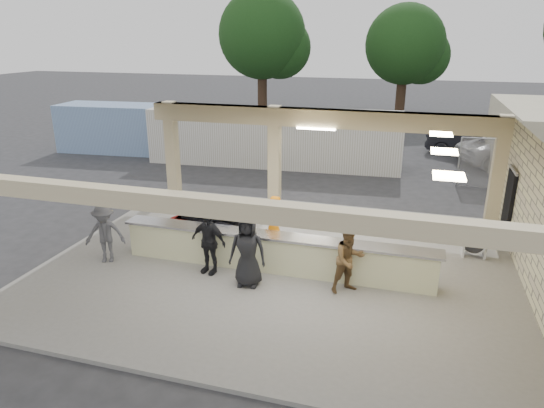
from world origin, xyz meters
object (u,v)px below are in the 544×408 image
(passenger_c, at_px, (105,234))
(baggage_handler, at_px, (273,227))
(container_blue, at_px, (148,129))
(luggage_cart, at_px, (211,222))
(passenger_d, at_px, (248,250))
(container_white, at_px, (274,137))
(passenger_a, at_px, (349,260))
(car_dark, at_px, (472,142))
(drum_fan, at_px, (475,239))
(passenger_b, at_px, (208,242))
(car_white_a, at_px, (511,151))
(baggage_counter, at_px, (274,253))

(passenger_c, bearing_deg, baggage_handler, -1.13)
(baggage_handler, height_order, container_blue, container_blue)
(luggage_cart, distance_m, passenger_d, 2.63)
(passenger_c, distance_m, container_white, 11.68)
(passenger_a, distance_m, car_dark, 16.35)
(drum_fan, xyz_separation_m, passenger_b, (-6.56, -2.92, 0.35))
(passenger_c, height_order, car_dark, passenger_c)
(passenger_c, bearing_deg, car_dark, 35.32)
(passenger_b, height_order, car_dark, passenger_b)
(container_white, bearing_deg, passenger_a, -69.26)
(baggage_handler, height_order, passenger_c, baggage_handler)
(container_white, bearing_deg, luggage_cart, -87.75)
(passenger_d, height_order, container_white, container_white)
(passenger_b, relative_size, container_white, 0.14)
(luggage_cart, height_order, car_white_a, luggage_cart)
(baggage_handler, bearing_deg, drum_fan, 130.13)
(baggage_counter, distance_m, passenger_c, 4.49)
(drum_fan, bearing_deg, passenger_c, -127.86)
(luggage_cart, height_order, passenger_d, passenger_d)
(container_white, relative_size, container_blue, 1.25)
(passenger_c, bearing_deg, passenger_b, -17.85)
(passenger_b, bearing_deg, container_blue, 137.06)
(passenger_a, bearing_deg, passenger_c, 143.26)
(passenger_b, height_order, container_white, container_white)
(passenger_b, height_order, car_white_a, passenger_b)
(baggage_handler, bearing_deg, luggage_cart, -72.71)
(baggage_handler, xyz_separation_m, car_white_a, (7.90, 13.03, -0.29))
(passenger_a, xyz_separation_m, car_white_a, (5.68, 14.38, -0.24))
(passenger_c, bearing_deg, baggage_counter, -11.88)
(baggage_handler, height_order, container_white, container_white)
(baggage_counter, distance_m, container_blue, 15.16)
(car_white_a, distance_m, car_dark, 2.19)
(container_white, bearing_deg, drum_fan, -49.59)
(passenger_b, bearing_deg, passenger_c, -164.80)
(car_dark, distance_m, container_white, 10.20)
(passenger_a, xyz_separation_m, passenger_b, (-3.52, -0.02, 0.03))
(car_white_a, bearing_deg, passenger_d, 127.27)
(baggage_counter, xyz_separation_m, container_white, (-3.14, 10.84, 0.69))
(drum_fan, bearing_deg, car_white_a, 110.91)
(baggage_counter, bearing_deg, luggage_cart, 154.90)
(passenger_d, relative_size, car_white_a, 0.38)
(car_white_a, bearing_deg, drum_fan, 142.92)
(baggage_counter, xyz_separation_m, baggage_handler, (-0.25, 0.80, 0.38))
(passenger_c, bearing_deg, car_white_a, 28.76)
(luggage_cart, distance_m, car_white_a, 16.14)
(passenger_a, height_order, passenger_c, passenger_a)
(passenger_b, distance_m, passenger_c, 2.87)
(baggage_counter, relative_size, passenger_d, 4.55)
(car_dark, bearing_deg, car_white_a, -117.81)
(baggage_counter, bearing_deg, baggage_handler, 107.14)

